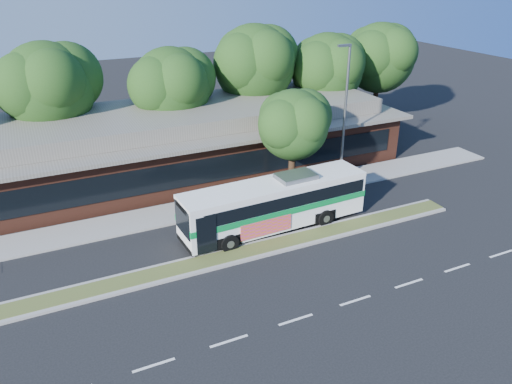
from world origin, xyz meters
The scene contains 12 objects.
ground centered at (0.00, 0.00, 0.00)m, with size 120.00×120.00×0.00m, color black.
median_strip centered at (0.00, 0.60, 0.07)m, with size 26.00×1.10×0.15m, color #3C5122.
sidewalk centered at (0.00, 6.40, 0.06)m, with size 44.00×2.60×0.12m, color gray.
plaza_building centered at (0.00, 12.99, 2.13)m, with size 33.20×11.20×4.45m.
lamp_post centered at (9.56, 6.00, 4.90)m, with size 0.93×0.18×9.07m.
tree_bg_b centered at (-6.57, 16.14, 6.14)m, with size 6.69×6.00×9.00m.
tree_bg_c centered at (1.40, 15.13, 5.59)m, with size 6.24×5.60×8.26m.
tree_bg_d centered at (8.45, 16.15, 6.42)m, with size 6.91×6.20×9.37m.
tree_bg_e centered at (14.42, 15.14, 5.74)m, with size 6.47×5.80×8.50m.
tree_bg_f centered at (20.43, 16.14, 6.06)m, with size 6.69×6.00×8.92m.
transit_bus centered at (2.85, 2.40, 1.66)m, with size 10.74×2.82×2.99m.
sidewalk_tree centered at (6.31, 6.30, 4.58)m, with size 4.84×4.34×6.65m.
Camera 1 is at (-8.59, -19.24, 13.52)m, focal length 35.00 mm.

